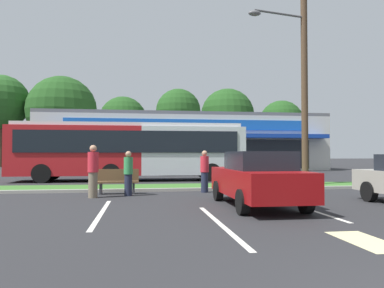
% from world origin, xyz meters
% --- Properties ---
extents(grass_median, '(56.00, 2.20, 0.12)m').
position_xyz_m(grass_median, '(0.00, 14.00, 0.06)').
color(grass_median, '#386B28').
rests_on(grass_median, ground_plane).
extents(curb_lip, '(56.00, 0.24, 0.12)m').
position_xyz_m(curb_lip, '(0.00, 12.78, 0.06)').
color(curb_lip, '#99968C').
rests_on(curb_lip, ground_plane).
extents(parking_stripe_0, '(0.12, 4.80, 0.01)m').
position_xyz_m(parking_stripe_0, '(-4.45, 7.48, 0.00)').
color(parking_stripe_0, silver).
rests_on(parking_stripe_0, ground_plane).
extents(parking_stripe_1, '(0.12, 4.80, 0.01)m').
position_xyz_m(parking_stripe_1, '(-1.77, 5.61, 0.00)').
color(parking_stripe_1, silver).
rests_on(parking_stripe_1, ground_plane).
extents(parking_stripe_2, '(0.12, 4.80, 0.01)m').
position_xyz_m(parking_stripe_2, '(1.08, 7.64, 0.00)').
color(parking_stripe_2, silver).
rests_on(parking_stripe_2, ground_plane).
extents(lot_arrow, '(0.70, 1.60, 0.01)m').
position_xyz_m(lot_arrow, '(0.39, 3.67, 0.00)').
color(lot_arrow, beige).
rests_on(lot_arrow, ground_plane).
extents(storefront_building, '(26.73, 14.14, 5.35)m').
position_xyz_m(storefront_building, '(0.80, 36.40, 2.68)').
color(storefront_building, beige).
rests_on(storefront_building, ground_plane).
extents(tree_far_left, '(6.41, 6.41, 10.92)m').
position_xyz_m(tree_far_left, '(-19.73, 44.14, 7.69)').
color(tree_far_left, '#473323').
rests_on(tree_far_left, ground_plane).
extents(tree_left, '(8.19, 8.19, 10.80)m').
position_xyz_m(tree_left, '(-12.68, 43.34, 6.70)').
color(tree_left, '#473323').
rests_on(tree_left, ground_plane).
extents(tree_mid_left, '(6.04, 6.04, 8.89)m').
position_xyz_m(tree_mid_left, '(-5.60, 45.61, 5.86)').
color(tree_mid_left, '#473323').
rests_on(tree_mid_left, ground_plane).
extents(tree_mid, '(5.75, 5.75, 9.93)m').
position_xyz_m(tree_mid, '(1.43, 44.93, 7.04)').
color(tree_mid, '#473323').
rests_on(tree_mid, ground_plane).
extents(tree_mid_right, '(7.29, 7.29, 10.46)m').
position_xyz_m(tree_mid_right, '(8.38, 46.89, 6.81)').
color(tree_mid_right, '#473323').
rests_on(tree_mid_right, ground_plane).
extents(tree_right, '(6.10, 6.10, 9.01)m').
position_xyz_m(tree_right, '(16.11, 46.93, 5.95)').
color(tree_right, '#473323').
rests_on(tree_right, ground_plane).
extents(utility_pole, '(3.14, 2.38, 10.93)m').
position_xyz_m(utility_pole, '(3.92, 13.79, 5.82)').
color(utility_pole, '#4C3826').
rests_on(utility_pole, ground_plane).
extents(city_bus, '(12.99, 2.73, 3.25)m').
position_xyz_m(city_bus, '(-4.02, 19.09, 1.77)').
color(city_bus, '#AD191E').
rests_on(city_bus, ground_plane).
extents(bus_stop_bench, '(1.60, 0.45, 0.95)m').
position_xyz_m(bus_stop_bench, '(-4.32, 11.93, 0.50)').
color(bus_stop_bench, brown).
rests_on(bus_stop_bench, ground_plane).
extents(car_0, '(4.23, 1.93, 1.46)m').
position_xyz_m(car_0, '(-0.10, 24.37, 0.76)').
color(car_0, silver).
rests_on(car_0, ground_plane).
extents(car_2, '(1.88, 4.62, 1.58)m').
position_xyz_m(car_2, '(-0.13, 8.02, 0.81)').
color(car_2, maroon).
rests_on(car_2, ground_plane).
extents(pedestrian_near_bench, '(0.37, 0.37, 1.82)m').
position_xyz_m(pedestrian_near_bench, '(-5.09, 10.89, 0.92)').
color(pedestrian_near_bench, '#726651').
rests_on(pedestrian_near_bench, ground_plane).
extents(pedestrian_by_pole, '(0.33, 0.33, 1.65)m').
position_xyz_m(pedestrian_by_pole, '(-0.95, 12.11, 0.83)').
color(pedestrian_by_pole, '#1E2338').
rests_on(pedestrian_by_pole, ground_plane).
extents(pedestrian_mid, '(0.33, 0.33, 1.62)m').
position_xyz_m(pedestrian_mid, '(-3.89, 11.30, 0.81)').
color(pedestrian_mid, '#1E2338').
rests_on(pedestrian_mid, ground_plane).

